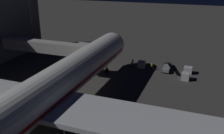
% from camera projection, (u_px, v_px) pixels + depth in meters
% --- Properties ---
extents(ground_plane, '(320.00, 320.00, 0.00)m').
position_uv_depth(ground_plane, '(71.00, 107.00, 45.07)').
color(ground_plane, '#383533').
extents(airliner_at_gate, '(52.31, 67.54, 20.20)m').
position_uv_depth(airliner_at_gate, '(32.00, 103.00, 34.31)').
color(airliner_at_gate, silver).
rests_on(airliner_at_gate, ground_plane).
extents(jet_bridge, '(22.74, 3.40, 7.45)m').
position_uv_depth(jet_bridge, '(52.00, 48.00, 58.71)').
color(jet_bridge, '#9E9E99').
rests_on(jet_bridge, ground_plane).
extents(apron_floodlight_mast, '(2.90, 0.50, 19.61)m').
position_uv_depth(apron_floodlight_mast, '(30.00, 14.00, 70.66)').
color(apron_floodlight_mast, '#59595E').
rests_on(apron_floodlight_mast, ground_plane).
extents(belt_loader, '(1.96, 8.23, 3.23)m').
position_uv_depth(belt_loader, '(167.00, 67.00, 61.07)').
color(belt_loader, slate).
rests_on(belt_loader, ground_plane).
extents(baggage_container_near_belt, '(1.85, 1.78, 1.51)m').
position_uv_depth(baggage_container_near_belt, '(188.00, 70.00, 59.60)').
color(baggage_container_near_belt, '#B7BABF').
rests_on(baggage_container_near_belt, ground_plane).
extents(baggage_container_far_row, '(1.77, 1.66, 1.58)m').
position_uv_depth(baggage_container_far_row, '(142.00, 64.00, 63.19)').
color(baggage_container_far_row, '#B7BABF').
rests_on(baggage_container_far_row, ground_plane).
extents(baggage_container_spare, '(1.64, 1.85, 1.59)m').
position_uv_depth(baggage_container_spare, '(185.00, 76.00, 55.94)').
color(baggage_container_spare, '#B7BABF').
rests_on(baggage_container_spare, ground_plane).
extents(ground_crew_near_nose_gear, '(0.40, 0.40, 1.69)m').
position_uv_depth(ground_crew_near_nose_gear, '(133.00, 62.00, 64.62)').
color(ground_crew_near_nose_gear, black).
rests_on(ground_crew_near_nose_gear, ground_plane).
extents(ground_crew_by_tug, '(0.40, 0.40, 1.83)m').
position_uv_depth(ground_crew_by_tug, '(132.00, 64.00, 62.67)').
color(ground_crew_by_tug, black).
rests_on(ground_crew_by_tug, ground_plane).
extents(ground_crew_walking_aft, '(0.40, 0.40, 1.77)m').
position_uv_depth(ground_crew_walking_aft, '(152.00, 66.00, 61.58)').
color(ground_crew_walking_aft, black).
rests_on(ground_crew_walking_aft, ground_plane).
extents(traffic_cone_nose_port, '(0.36, 0.36, 0.55)m').
position_uv_depth(traffic_cone_nose_port, '(123.00, 66.00, 63.84)').
color(traffic_cone_nose_port, orange).
rests_on(traffic_cone_nose_port, ground_plane).
extents(traffic_cone_nose_starboard, '(0.36, 0.36, 0.55)m').
position_uv_depth(traffic_cone_nose_starboard, '(107.00, 64.00, 65.29)').
color(traffic_cone_nose_starboard, orange).
rests_on(traffic_cone_nose_starboard, ground_plane).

